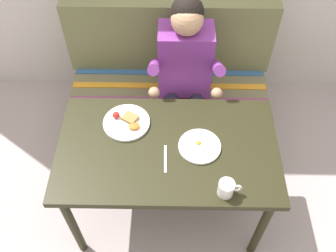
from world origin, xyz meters
TOP-DOWN VIEW (x-y plane):
  - ground_plane at (0.00, 0.00)m, footprint 8.00×8.00m
  - table at (0.00, 0.00)m, footprint 1.20×0.70m
  - couch at (0.00, 0.76)m, footprint 1.44×0.56m
  - person at (0.10, 0.59)m, footprint 0.45×0.61m
  - plate_breakfast at (-0.23, 0.16)m, footprint 0.26×0.26m
  - plate_eggs at (0.17, 0.00)m, footprint 0.23×0.23m
  - coffee_mug at (0.29, -0.27)m, footprint 0.12×0.08m
  - fork at (-0.01, -0.08)m, footprint 0.02×0.17m

SIDE VIEW (x-z plane):
  - ground_plane at x=0.00m, z-range 0.00..0.00m
  - couch at x=0.00m, z-range -0.17..0.83m
  - table at x=0.00m, z-range 0.28..1.01m
  - fork at x=-0.01m, z-range 0.73..0.73m
  - plate_eggs at x=0.17m, z-range 0.72..0.76m
  - person at x=0.10m, z-range 0.13..1.35m
  - plate_breakfast at x=-0.23m, z-range 0.71..0.77m
  - coffee_mug at x=0.29m, z-range 0.73..0.82m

